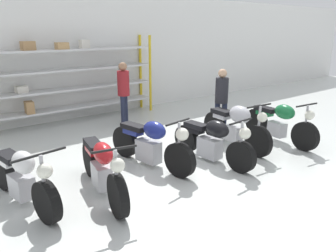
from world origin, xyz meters
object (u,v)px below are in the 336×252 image
shelving_rack (68,78)px  person_near_rack (221,96)px  person_browsing (124,89)px  motorcycle_silver (236,125)px  motorcycle_white (22,178)px  motorcycle_blue (151,144)px  motorcycle_black (212,141)px  motorcycle_green (280,122)px  motorcycle_red (102,167)px

shelving_rack → person_near_rack: size_ratio=3.12×
person_browsing → motorcycle_silver: bearing=159.6°
shelving_rack → motorcycle_silver: (2.04, -4.30, -0.72)m
motorcycle_white → person_browsing: bearing=120.3°
person_near_rack → motorcycle_blue: bearing=-20.6°
shelving_rack → motorcycle_black: shelving_rack is taller
shelving_rack → motorcycle_white: (-2.36, -4.01, -0.82)m
motorcycle_silver → person_browsing: (-1.02, 3.06, 0.48)m
motorcycle_white → person_browsing: (3.38, 2.77, 0.58)m
motorcycle_black → motorcycle_green: 2.10m
motorcycle_white → motorcycle_red: motorcycle_red is taller
shelving_rack → motorcycle_blue: (-0.03, -4.00, -0.79)m
motorcycle_white → motorcycle_black: (3.43, -0.54, -0.00)m
motorcycle_black → person_near_rack: size_ratio=1.25×
shelving_rack → motorcycle_white: size_ratio=2.47×
motorcycle_green → person_browsing: bearing=-141.3°
shelving_rack → motorcycle_black: 4.74m
motorcycle_blue → person_browsing: bearing=149.5°
motorcycle_white → motorcycle_blue: 2.33m
motorcycle_silver → motorcycle_black: bearing=-70.6°
shelving_rack → motorcycle_green: size_ratio=2.45×
motorcycle_red → person_browsing: size_ratio=1.25×
motorcycle_white → motorcycle_red: (1.09, -0.42, 0.02)m
motorcycle_white → person_near_rack: bearing=88.5°
motorcycle_black → motorcycle_white: bearing=-102.4°
motorcycle_silver → person_browsing: 3.26m
shelving_rack → person_near_rack: bearing=-52.5°
motorcycle_white → motorcycle_blue: (2.33, 0.01, 0.02)m
motorcycle_red → person_browsing: person_browsing is taller
person_browsing → shelving_rack: bearing=0.7°
motorcycle_blue → person_browsing: person_browsing is taller
motorcycle_black → motorcycle_blue: bearing=-120.1°
motorcycle_white → motorcycle_green: (5.52, -0.65, 0.03)m
motorcycle_white → motorcycle_silver: size_ratio=1.01×
shelving_rack → motorcycle_silver: size_ratio=2.49×
motorcycle_red → motorcycle_black: 2.34m
motorcycle_black → motorcycle_red: bearing=-96.4°
person_near_rack → motorcycle_black: bearing=4.1°
motorcycle_white → motorcycle_green: 5.56m
motorcycle_green → motorcycle_silver: bearing=-101.1°
motorcycle_white → motorcycle_silver: (4.40, -0.29, 0.10)m
motorcycle_blue → motorcycle_silver: 2.10m
motorcycle_white → person_browsing: size_ratio=1.20×
motorcycle_red → motorcycle_white: bearing=-100.2°
motorcycle_red → person_near_rack: (3.84, 1.08, 0.50)m
motorcycle_black → person_near_rack: bearing=125.1°
motorcycle_black → motorcycle_silver: size_ratio=0.99×
motorcycle_silver → shelving_rack: bearing=-149.6°
motorcycle_silver → motorcycle_white: bearing=-88.7°
motorcycle_blue → motorcycle_black: 1.23m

